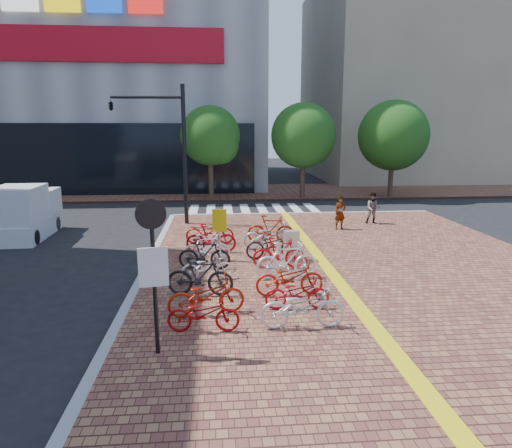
{
  "coord_description": "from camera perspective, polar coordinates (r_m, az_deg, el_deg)",
  "views": [
    {
      "loc": [
        -1.57,
        -12.16,
        4.67
      ],
      "look_at": [
        -0.23,
        3.78,
        1.3
      ],
      "focal_mm": 32.0,
      "sensor_mm": 36.0,
      "label": 1
    }
  ],
  "objects": [
    {
      "name": "bike_4",
      "position": [
        14.95,
        -6.48,
        -3.74
      ],
      "size": [
        1.74,
        0.68,
        1.02
      ],
      "primitive_type": "imported",
      "rotation": [
        0.0,
        0.0,
        1.45
      ],
      "color": "black",
      "rests_on": "sidewalk"
    },
    {
      "name": "ground",
      "position": [
        13.12,
        2.41,
        -8.96
      ],
      "size": [
        120.0,
        120.0,
        0.0
      ],
      "primitive_type": "plane",
      "color": "black",
      "rests_on": "ground"
    },
    {
      "name": "yellow_sign",
      "position": [
        15.67,
        -4.61,
        -0.14
      ],
      "size": [
        0.49,
        0.15,
        1.82
      ],
      "color": "#B7B7BC",
      "rests_on": "sidewalk"
    },
    {
      "name": "building_beige",
      "position": [
        48.5,
        19.84,
        16.34
      ],
      "size": [
        20.0,
        18.0,
        18.0
      ],
      "primitive_type": "cube",
      "color": "gray",
      "rests_on": "ground"
    },
    {
      "name": "tactile_strip",
      "position": [
        9.19,
        19.82,
        -18.29
      ],
      "size": [
        0.4,
        34.0,
        0.01
      ],
      "primitive_type": "cube",
      "color": "yellow",
      "rests_on": "sidewalk"
    },
    {
      "name": "kerb_west",
      "position": [
        8.85,
        -21.35,
        -20.27
      ],
      "size": [
        0.25,
        34.0,
        0.15
      ],
      "primitive_type": "cube",
      "color": "gray",
      "rests_on": "ground"
    },
    {
      "name": "bike_7",
      "position": [
        18.19,
        -5.79,
        -0.93
      ],
      "size": [
        1.94,
        0.78,
        1.0
      ],
      "primitive_type": "imported",
      "rotation": [
        0.0,
        0.0,
        1.51
      ],
      "color": "#B3120C",
      "rests_on": "sidewalk"
    },
    {
      "name": "bike_1",
      "position": [
        11.38,
        -6.23,
        -8.87
      ],
      "size": [
        1.99,
        1.01,
        1.0
      ],
      "primitive_type": "imported",
      "rotation": [
        0.0,
        0.0,
        1.76
      ],
      "color": "#AA200C",
      "rests_on": "sidewalk"
    },
    {
      "name": "bike_6",
      "position": [
        16.88,
        -5.65,
        -1.75
      ],
      "size": [
        1.87,
        0.62,
        1.11
      ],
      "primitive_type": "imported",
      "rotation": [
        0.0,
        0.0,
        1.52
      ],
      "color": "red",
      "rests_on": "sidewalk"
    },
    {
      "name": "far_sidewalk",
      "position": [
        33.51,
        -2.09,
        4.01
      ],
      "size": [
        70.0,
        8.0,
        0.15
      ],
      "primitive_type": "cube",
      "color": "brown",
      "rests_on": "ground"
    },
    {
      "name": "bike_10",
      "position": [
        12.61,
        4.23,
        -6.75
      ],
      "size": [
        1.92,
        0.77,
        0.99
      ],
      "primitive_type": "imported",
      "rotation": [
        0.0,
        0.0,
        1.63
      ],
      "color": "#AF1A0C",
      "rests_on": "sidewalk"
    },
    {
      "name": "bike_9",
      "position": [
        11.73,
        5.16,
        -8.55
      ],
      "size": [
        1.66,
        0.62,
        0.86
      ],
      "primitive_type": "imported",
      "rotation": [
        0.0,
        0.0,
        1.54
      ],
      "color": "#B70D1A",
      "rests_on": "sidewalk"
    },
    {
      "name": "bike_0",
      "position": [
        10.52,
        -6.58,
        -11.07
      ],
      "size": [
        1.66,
        0.67,
        0.86
      ],
      "primitive_type": "imported",
      "rotation": [
        0.0,
        0.0,
        1.51
      ],
      "color": "#A10B0D",
      "rests_on": "sidewalk"
    },
    {
      "name": "bike_15",
      "position": [
        18.22,
        1.86,
        -0.65
      ],
      "size": [
        1.94,
        0.81,
        1.13
      ],
      "primitive_type": "imported",
      "rotation": [
        0.0,
        0.0,
        1.42
      ],
      "color": "#9E1D0B",
      "rests_on": "sidewalk"
    },
    {
      "name": "bike_8",
      "position": [
        10.65,
        5.84,
        -10.25
      ],
      "size": [
        1.96,
        0.69,
        1.03
      ],
      "primitive_type": "imported",
      "rotation": [
        0.0,
        0.0,
        1.57
      ],
      "color": "silver",
      "rests_on": "sidewalk"
    },
    {
      "name": "utility_box",
      "position": [
        15.84,
        4.46,
        -2.73
      ],
      "size": [
        0.52,
        0.41,
        1.06
      ],
      "primitive_type": "cube",
      "rotation": [
        0.0,
        0.0,
        0.11
      ],
      "color": "silver",
      "rests_on": "sidewalk"
    },
    {
      "name": "bike_11",
      "position": [
        13.93,
        3.89,
        -4.57
      ],
      "size": [
        1.96,
        0.68,
        1.16
      ],
      "primitive_type": "imported",
      "rotation": [
        0.0,
        0.0,
        1.64
      ],
      "color": "white",
      "rests_on": "sidewalk"
    },
    {
      "name": "traffic_light_pole",
      "position": [
        22.02,
        -12.99,
        11.5
      ],
      "size": [
        3.49,
        1.34,
        6.49
      ],
      "color": "black",
      "rests_on": "sidewalk"
    },
    {
      "name": "notice_sign",
      "position": [
        9.16,
        -12.74,
        -4.23
      ],
      "size": [
        0.59,
        0.18,
        3.21
      ],
      "color": "black",
      "rests_on": "sidewalk"
    },
    {
      "name": "department_store",
      "position": [
        47.33,
        -24.37,
        22.24
      ],
      "size": [
        36.0,
        24.27,
        28.0
      ],
      "color": "gray",
      "rests_on": "ground"
    },
    {
      "name": "bike_5",
      "position": [
        15.76,
        -6.19,
        -2.99
      ],
      "size": [
        1.68,
        0.67,
        0.98
      ],
      "primitive_type": "imported",
      "rotation": [
        0.0,
        0.0,
        1.7
      ],
      "color": "white",
      "rests_on": "sidewalk"
    },
    {
      "name": "bike_3",
      "position": [
        13.91,
        -6.1,
        -5.32
      ],
      "size": [
        1.65,
        0.77,
        0.84
      ],
      "primitive_type": "imported",
      "rotation": [
        0.0,
        0.0,
        1.71
      ],
      "color": "white",
      "rests_on": "sidewalk"
    },
    {
      "name": "bike_14",
      "position": [
        17.2,
        1.78,
        -1.52
      ],
      "size": [
        2.07,
        0.9,
        1.06
      ],
      "primitive_type": "imported",
      "rotation": [
        0.0,
        0.0,
        1.47
      ],
      "color": "#BBBBC1",
      "rests_on": "sidewalk"
    },
    {
      "name": "bike_13",
      "position": [
        16.09,
        2.08,
        -2.58
      ],
      "size": [
        1.97,
        0.88,
        1.0
      ],
      "primitive_type": "imported",
      "rotation": [
        0.0,
        0.0,
        1.68
      ],
      "color": "black",
      "rests_on": "sidewalk"
    },
    {
      "name": "pedestrian_a",
      "position": [
        21.01,
        10.47,
        1.4
      ],
      "size": [
        0.64,
        0.51,
        1.53
      ],
      "primitive_type": "imported",
      "rotation": [
        0.0,
        0.0,
        0.3
      ],
      "color": "gray",
      "rests_on": "sidewalk"
    },
    {
      "name": "box_truck",
      "position": [
        21.99,
        -26.83,
        1.23
      ],
      "size": [
        1.87,
        4.05,
        2.31
      ],
      "color": "silver",
      "rests_on": "ground"
    },
    {
      "name": "bike_12",
      "position": [
        14.96,
        2.9,
        -3.63
      ],
      "size": [
        1.75,
        0.59,
        1.04
      ],
      "primitive_type": "imported",
      "rotation": [
        0.0,
        0.0,
        1.51
      ],
      "color": "red",
      "rests_on": "sidewalk"
    },
    {
      "name": "crosswalk",
      "position": [
        26.65,
        -0.28,
        1.82
      ],
      "size": [
        7.5,
        4.0,
        0.01
      ],
      "color": "silver",
      "rests_on": "ground"
    },
    {
      "name": "pedestrian_b",
      "position": [
        22.6,
        14.46,
        1.92
      ],
      "size": [
        0.84,
        0.71,
        1.51
      ],
      "primitive_type": "imported",
      "rotation": [
        0.0,
        0.0,
        -0.22
      ],
      "color": "#4B4E5F",
      "rests_on": "sidewalk"
    },
    {
      "name": "bike_2",
      "position": [
        12.64,
        -7.02,
        -6.49
      ],
      "size": [
        1.9,
        0.82,
        1.11
      ],
      "primitive_type": "imported",
      "rotation": [
        0.0,
        0.0,
        1.41
      ],
      "color": "black",
      "rests_on": "sidewalk"
    },
    {
      "name": "street_trees",
      "position": [
        30.35,
        7.91,
        10.71
      ],
      "size": [
        16.2,
        4.6,
        6.35
      ],
      "color": "#38281E",
      "rests_on": "far_sidewalk"
    },
    {
      "name": "kerb_north",
      "position": [
        25.01,
        5.8,
        1.25
      ],
      "size": [
        14.0,
        0.25,
        0.15
      ],
      "primitive_type": "cube",
      "color": "gray",
      "rests_on": "ground"
    },
    {
      "name": "sidewalk",
      "position": [
        9.66,
        25.46,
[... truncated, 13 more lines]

